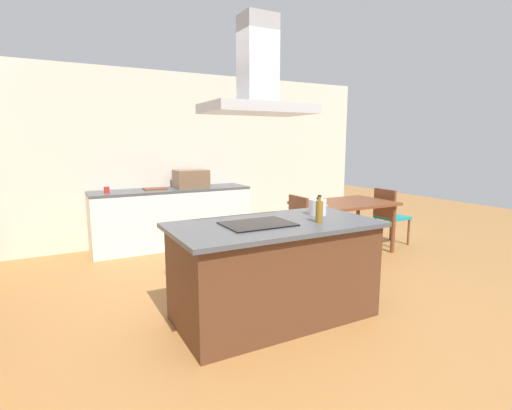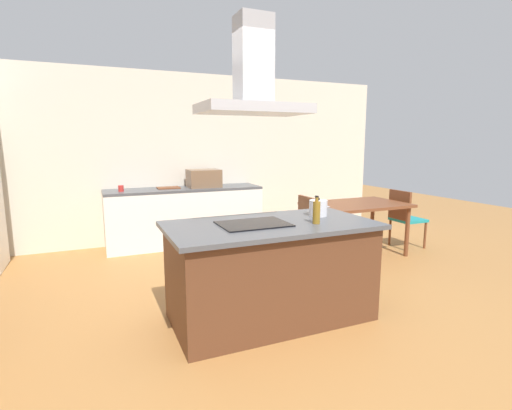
# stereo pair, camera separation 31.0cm
# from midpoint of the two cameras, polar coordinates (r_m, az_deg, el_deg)

# --- Properties ---
(ground) EXTENTS (16.00, 16.00, 0.00)m
(ground) POSITION_cam_midpoint_polar(r_m,az_deg,el_deg) (5.00, -8.12, -9.54)
(ground) COLOR #AD753D
(wall_back) EXTENTS (7.20, 0.10, 2.70)m
(wall_back) POSITION_cam_midpoint_polar(r_m,az_deg,el_deg) (6.41, -13.84, 6.77)
(wall_back) COLOR beige
(wall_back) RESTS_ON ground
(kitchen_island) EXTENTS (1.87, 0.99, 0.90)m
(kitchen_island) POSITION_cam_midpoint_polar(r_m,az_deg,el_deg) (3.56, 0.18, -9.71)
(kitchen_island) COLOR #59331E
(kitchen_island) RESTS_ON ground
(cooktop) EXTENTS (0.60, 0.44, 0.01)m
(cooktop) POSITION_cam_midpoint_polar(r_m,az_deg,el_deg) (3.36, -2.39, -2.85)
(cooktop) COLOR black
(cooktop) RESTS_ON kitchen_island
(tea_kettle) EXTENTS (0.23, 0.18, 0.18)m
(tea_kettle) POSITION_cam_midpoint_polar(r_m,az_deg,el_deg) (3.81, 6.89, -0.33)
(tea_kettle) COLOR silver
(tea_kettle) RESTS_ON kitchen_island
(olive_oil_bottle) EXTENTS (0.07, 0.07, 0.25)m
(olive_oil_bottle) POSITION_cam_midpoint_polar(r_m,az_deg,el_deg) (3.45, 6.87, -0.91)
(olive_oil_bottle) COLOR olive
(olive_oil_bottle) RESTS_ON kitchen_island
(back_counter) EXTENTS (2.40, 0.62, 0.90)m
(back_counter) POSITION_cam_midpoint_polar(r_m,az_deg,el_deg) (6.13, -13.74, -1.82)
(back_counter) COLOR white
(back_counter) RESTS_ON ground
(countertop_microwave) EXTENTS (0.50, 0.38, 0.28)m
(countertop_microwave) POSITION_cam_midpoint_polar(r_m,az_deg,el_deg) (6.13, -11.10, 3.85)
(countertop_microwave) COLOR brown
(countertop_microwave) RESTS_ON back_counter
(coffee_mug_red) EXTENTS (0.08, 0.08, 0.09)m
(coffee_mug_red) POSITION_cam_midpoint_polar(r_m,az_deg,el_deg) (5.85, -22.78, 2.08)
(coffee_mug_red) COLOR red
(coffee_mug_red) RESTS_ON back_counter
(cutting_board) EXTENTS (0.34, 0.24, 0.02)m
(cutting_board) POSITION_cam_midpoint_polar(r_m,az_deg,el_deg) (6.06, -16.23, 2.33)
(cutting_board) COLOR brown
(cutting_board) RESTS_ON back_counter
(dining_table) EXTENTS (1.40, 0.90, 0.75)m
(dining_table) POSITION_cam_midpoint_polar(r_m,az_deg,el_deg) (5.68, 11.50, -0.40)
(dining_table) COLOR brown
(dining_table) RESTS_ON ground
(chair_at_left_end) EXTENTS (0.42, 0.42, 0.89)m
(chair_at_left_end) POSITION_cam_midpoint_polar(r_m,az_deg,el_deg) (5.19, 3.61, -2.95)
(chair_at_left_end) COLOR teal
(chair_at_left_end) RESTS_ON ground
(chair_at_right_end) EXTENTS (0.42, 0.42, 0.89)m
(chair_at_right_end) POSITION_cam_midpoint_polar(r_m,az_deg,el_deg) (6.33, 17.86, -1.13)
(chair_at_right_end) COLOR teal
(chair_at_right_end) RESTS_ON ground
(range_hood) EXTENTS (0.90, 0.55, 0.78)m
(range_hood) POSITION_cam_midpoint_polar(r_m,az_deg,el_deg) (3.32, -2.54, 17.77)
(range_hood) COLOR #ADADB2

